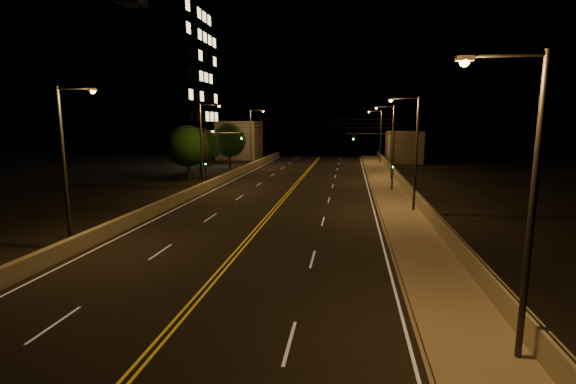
# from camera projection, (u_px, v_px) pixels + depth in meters

# --- Properties ---
(ground) EXTENTS (160.00, 160.00, 0.00)m
(ground) POSITION_uv_depth(u_px,v_px,m) (148.00, 356.00, 13.69)
(ground) COLOR black
(ground) RESTS_ON ground
(road) EXTENTS (18.00, 120.00, 0.02)m
(road) POSITION_uv_depth(u_px,v_px,m) (267.00, 218.00, 33.19)
(road) COLOR black
(road) RESTS_ON ground
(sidewalk) EXTENTS (3.60, 120.00, 0.30)m
(sidewalk) POSITION_uv_depth(u_px,v_px,m) (406.00, 221.00, 31.61)
(sidewalk) COLOR gray
(sidewalk) RESTS_ON ground
(curb) EXTENTS (0.14, 120.00, 0.15)m
(curb) POSITION_uv_depth(u_px,v_px,m) (381.00, 221.00, 31.89)
(curb) COLOR gray
(curb) RESTS_ON ground
(parapet_wall) EXTENTS (0.30, 120.00, 1.00)m
(parapet_wall) POSITION_uv_depth(u_px,v_px,m) (429.00, 213.00, 31.26)
(parapet_wall) COLOR gray
(parapet_wall) RESTS_ON sidewalk
(jersey_barrier) EXTENTS (0.45, 120.00, 0.98)m
(jersey_barrier) POSITION_uv_depth(u_px,v_px,m) (156.00, 209.00, 34.46)
(jersey_barrier) COLOR gray
(jersey_barrier) RESTS_ON ground
(distant_building_right) EXTENTS (6.00, 10.00, 5.78)m
(distant_building_right) POSITION_uv_depth(u_px,v_px,m) (403.00, 147.00, 79.09)
(distant_building_right) COLOR slate
(distant_building_right) RESTS_ON ground
(distant_building_left) EXTENTS (8.00, 8.00, 7.68)m
(distant_building_left) POSITION_uv_depth(u_px,v_px,m) (240.00, 140.00, 85.49)
(distant_building_left) COLOR slate
(distant_building_left) RESTS_ON ground
(parapet_rail) EXTENTS (0.06, 120.00, 0.06)m
(parapet_rail) POSITION_uv_depth(u_px,v_px,m) (430.00, 206.00, 31.17)
(parapet_rail) COLOR black
(parapet_rail) RESTS_ON parapet_wall
(lane_markings) EXTENTS (17.32, 116.00, 0.00)m
(lane_markings) POSITION_uv_depth(u_px,v_px,m) (267.00, 218.00, 33.12)
(lane_markings) COLOR silver
(lane_markings) RESTS_ON road
(streetlight_0) EXTENTS (2.55, 0.28, 9.60)m
(streetlight_0) POSITION_uv_depth(u_px,v_px,m) (524.00, 193.00, 12.28)
(streetlight_0) COLOR #2D2D33
(streetlight_0) RESTS_ON ground
(streetlight_1) EXTENTS (2.55, 0.28, 9.60)m
(streetlight_1) POSITION_uv_depth(u_px,v_px,m) (413.00, 147.00, 34.03)
(streetlight_1) COLOR #2D2D33
(streetlight_1) RESTS_ON ground
(streetlight_2) EXTENTS (2.55, 0.28, 9.60)m
(streetlight_2) POSITION_uv_depth(u_px,v_px,m) (391.00, 138.00, 52.99)
(streetlight_2) COLOR #2D2D33
(streetlight_2) RESTS_ON ground
(streetlight_3) EXTENTS (2.55, 0.28, 9.60)m
(streetlight_3) POSITION_uv_depth(u_px,v_px,m) (379.00, 133.00, 73.91)
(streetlight_3) COLOR #2D2D33
(streetlight_3) RESTS_ON ground
(streetlight_4) EXTENTS (2.55, 0.28, 9.60)m
(streetlight_4) POSITION_uv_depth(u_px,v_px,m) (68.00, 158.00, 24.36)
(streetlight_4) COLOR #2D2D33
(streetlight_4) RESTS_ON ground
(streetlight_5) EXTENTS (2.55, 0.28, 9.60)m
(streetlight_5) POSITION_uv_depth(u_px,v_px,m) (203.00, 140.00, 46.88)
(streetlight_5) COLOR #2D2D33
(streetlight_5) RESTS_ON ground
(streetlight_6) EXTENTS (2.55, 0.28, 9.60)m
(streetlight_6) POSITION_uv_depth(u_px,v_px,m) (252.00, 134.00, 70.16)
(streetlight_6) COLOR #2D2D33
(streetlight_6) RESTS_ON ground
(traffic_signal_right) EXTENTS (5.11, 0.31, 6.53)m
(traffic_signal_right) POSITION_uv_depth(u_px,v_px,m) (384.00, 155.00, 44.52)
(traffic_signal_right) COLOR #2D2D33
(traffic_signal_right) RESTS_ON ground
(traffic_signal_left) EXTENTS (5.11, 0.31, 6.53)m
(traffic_signal_left) POSITION_uv_depth(u_px,v_px,m) (214.00, 153.00, 47.24)
(traffic_signal_left) COLOR #2D2D33
(traffic_signal_left) RESTS_ON ground
(overhead_wires) EXTENTS (22.00, 0.03, 0.83)m
(overhead_wires) POSITION_uv_depth(u_px,v_px,m) (285.00, 124.00, 41.22)
(overhead_wires) COLOR black
(building_tower) EXTENTS (24.00, 15.00, 27.79)m
(building_tower) POSITION_uv_depth(u_px,v_px,m) (136.00, 87.00, 70.94)
(building_tower) COLOR slate
(building_tower) RESTS_ON ground
(tree_0) EXTENTS (5.28, 5.28, 7.16)m
(tree_0) POSITION_uv_depth(u_px,v_px,m) (188.00, 146.00, 53.29)
(tree_0) COLOR black
(tree_0) RESTS_ON ground
(tree_1) EXTENTS (4.98, 4.98, 6.75)m
(tree_1) POSITION_uv_depth(u_px,v_px,m) (201.00, 145.00, 59.10)
(tree_1) COLOR black
(tree_1) RESTS_ON ground
(tree_2) EXTENTS (5.41, 5.41, 7.33)m
(tree_2) POSITION_uv_depth(u_px,v_px,m) (229.00, 140.00, 67.39)
(tree_2) COLOR black
(tree_2) RESTS_ON ground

